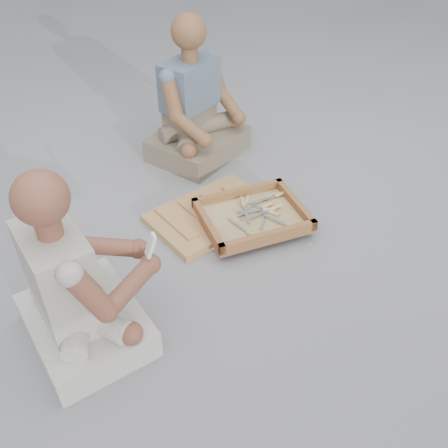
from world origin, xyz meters
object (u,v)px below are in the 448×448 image
craftsman (76,290)px  tool_tray (252,217)px  companion (195,112)px  carved_panel (212,214)px

craftsman → tool_tray: bearing=101.1°
tool_tray → companion: companion is taller
carved_panel → tool_tray: (0.16, -0.19, 0.05)m
carved_panel → craftsman: (-0.88, -0.47, 0.27)m
carved_panel → companion: (0.26, 0.67, 0.28)m
carved_panel → companion: 0.77m
carved_panel → companion: companion is taller
tool_tray → companion: (0.10, 0.86, 0.24)m
carved_panel → tool_tray: tool_tray is taller
tool_tray → craftsman: 1.10m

